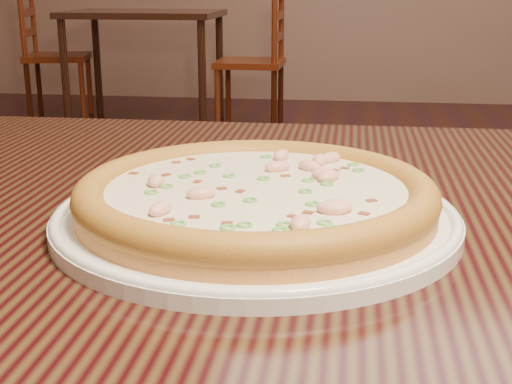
# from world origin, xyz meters

# --- Properties ---
(hero_table) EXTENTS (1.20, 0.80, 0.75)m
(hero_table) POSITION_xyz_m (-0.23, -0.68, 0.65)
(hero_table) COLOR black
(hero_table) RESTS_ON ground
(plate) EXTENTS (0.34, 0.34, 0.02)m
(plate) POSITION_xyz_m (-0.35, -0.73, 0.76)
(plate) COLOR white
(plate) RESTS_ON hero_table
(pizza) EXTENTS (0.31, 0.31, 0.03)m
(pizza) POSITION_xyz_m (-0.35, -0.73, 0.78)
(pizza) COLOR #C58942
(pizza) RESTS_ON plate
(bg_table_left) EXTENTS (1.00, 0.70, 0.75)m
(bg_table_left) POSITION_xyz_m (-1.66, 3.39, 0.65)
(bg_table_left) COLOR black
(bg_table_left) RESTS_ON ground
(chair_a) EXTENTS (0.50, 0.50, 0.95)m
(chair_a) POSITION_xyz_m (-2.37, 3.46, 0.44)
(chair_a) COLOR #551D09
(chair_a) RESTS_ON ground
(chair_b) EXTENTS (0.43, 0.43, 0.95)m
(chair_b) POSITION_xyz_m (-0.88, 3.28, 0.44)
(chair_b) COLOR #551D09
(chair_b) RESTS_ON ground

